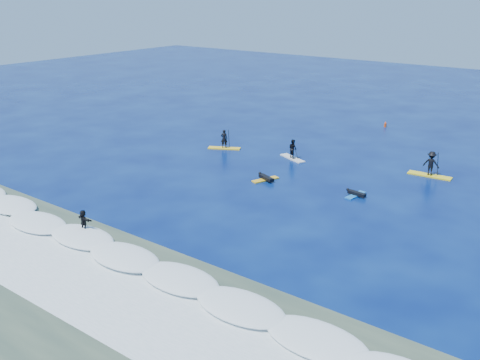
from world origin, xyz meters
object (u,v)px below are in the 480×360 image
Objects in this scene: prone_paddler_near at (266,178)px; wave_surfer at (84,222)px; prone_paddler_far at (356,194)px; sup_paddler_center at (293,151)px; sup_paddler_right at (431,165)px; marker_buoy at (385,125)px; sup_paddler_left at (224,142)px.

wave_surfer is (-3.34, -14.65, 0.64)m from prone_paddler_near.
prone_paddler_far is at bearing 57.15° from wave_surfer.
sup_paddler_center is 0.86× the size of sup_paddler_right.
prone_paddler_near is at bearing 106.79° from prone_paddler_far.
sup_paddler_right is at bearing 36.86° from sup_paddler_center.
prone_paddler_far is 21.75m from marker_buoy.
sup_paddler_right reaches higher than marker_buoy.
sup_paddler_right is 13.22m from prone_paddler_near.
wave_surfer is at bearing -171.98° from prone_paddler_near.
sup_paddler_left is 1.54× the size of wave_surfer.
sup_paddler_left reaches higher than prone_paddler_far.
wave_surfer reaches higher than prone_paddler_far.
marker_buoy is at bearing 24.89° from prone_paddler_far.
sup_paddler_left is 1.31× the size of prone_paddler_near.
sup_paddler_left is at bearing -147.00° from sup_paddler_center.
wave_surfer is at bearing -123.18° from sup_paddler_right.
sup_paddler_center is 4.52× the size of marker_buoy.
sup_paddler_right is 1.67× the size of prone_paddler_far.
sup_paddler_left is 4.64× the size of marker_buoy.
prone_paddler_near is 7.19m from prone_paddler_far.
sup_paddler_center is 15.98m from marker_buoy.
sup_paddler_right is at bearing -16.23° from sup_paddler_left.
wave_surfer reaches higher than prone_paddler_near.
sup_paddler_right is 16.13m from marker_buoy.
sup_paddler_right is (17.99, 3.74, 0.27)m from sup_paddler_left.
sup_paddler_left is 1.47× the size of prone_paddler_far.
sup_paddler_center reaches higher than prone_paddler_near.
sup_paddler_right is at bearing 61.03° from wave_surfer.
marker_buoy is (0.72, 21.91, 0.12)m from prone_paddler_near.
prone_paddler_far is (8.37, -4.94, -0.62)m from sup_paddler_center.
sup_paddler_right reaches higher than prone_paddler_near.
sup_paddler_center is at bearing 84.94° from wave_surfer.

